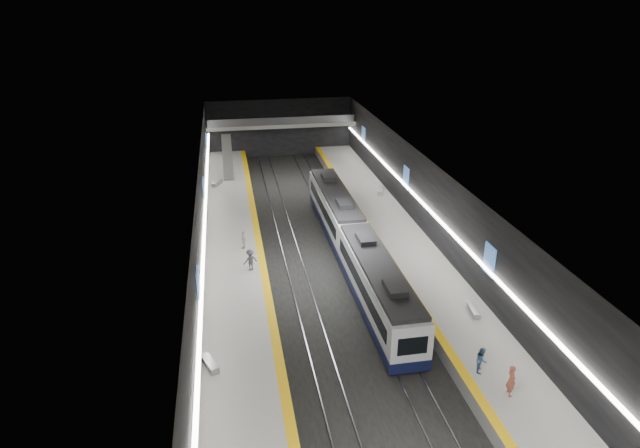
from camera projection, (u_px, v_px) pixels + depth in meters
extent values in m
plane|color=black|center=(327.00, 274.00, 44.55)|extent=(70.00, 70.00, 0.00)
cube|color=beige|center=(328.00, 183.00, 41.33)|extent=(20.00, 70.00, 0.04)
cube|color=black|center=(201.00, 240.00, 41.31)|extent=(0.04, 70.00, 8.00)
cube|color=black|center=(445.00, 221.00, 44.56)|extent=(0.04, 70.00, 8.00)
cube|color=black|center=(280.00, 128.00, 74.46)|extent=(20.00, 0.04, 8.00)
cube|color=slate|center=(236.00, 276.00, 43.13)|extent=(5.00, 70.00, 1.00)
cube|color=#9B9B96|center=(236.00, 271.00, 42.93)|extent=(5.00, 70.00, 0.02)
cube|color=yellow|center=(263.00, 268.00, 43.28)|extent=(0.60, 70.00, 0.02)
cube|color=slate|center=(414.00, 261.00, 45.57)|extent=(5.00, 70.00, 1.00)
cube|color=#9B9B96|center=(414.00, 256.00, 45.36)|extent=(5.00, 70.00, 0.02)
cube|color=yellow|center=(389.00, 258.00, 45.00)|extent=(0.60, 70.00, 0.02)
cube|color=gray|center=(289.00, 276.00, 44.00)|extent=(0.08, 70.00, 0.12)
cube|color=gray|center=(306.00, 275.00, 44.24)|extent=(0.08, 70.00, 0.12)
cube|color=gray|center=(348.00, 271.00, 44.82)|extent=(0.08, 70.00, 0.12)
cube|color=gray|center=(365.00, 270.00, 45.05)|extent=(0.08, 70.00, 0.12)
cube|color=#0E1336|center=(377.00, 302.00, 39.09)|extent=(2.65, 15.00, 0.80)
cube|color=silver|center=(378.00, 283.00, 38.43)|extent=(2.65, 15.00, 2.50)
cube|color=black|center=(379.00, 265.00, 37.87)|extent=(2.44, 14.25, 0.30)
cube|color=black|center=(378.00, 282.00, 38.41)|extent=(2.69, 13.20, 1.00)
cube|color=black|center=(413.00, 346.00, 31.68)|extent=(1.85, 0.05, 1.20)
cube|color=#0E1336|center=(335.00, 222.00, 52.60)|extent=(2.65, 15.00, 0.80)
cube|color=silver|center=(335.00, 206.00, 51.94)|extent=(2.65, 15.00, 2.50)
cube|color=black|center=(336.00, 193.00, 51.37)|extent=(2.44, 14.25, 0.30)
cube|color=black|center=(335.00, 206.00, 51.92)|extent=(2.69, 13.20, 1.00)
cube|color=black|center=(353.00, 239.00, 45.19)|extent=(1.85, 0.05, 1.20)
cube|color=#3A67B0|center=(198.00, 286.00, 33.92)|extent=(0.10, 1.50, 2.20)
cube|color=#3A67B0|center=(204.00, 190.00, 50.13)|extent=(0.10, 1.50, 2.20)
cube|color=#3A67B0|center=(206.00, 143.00, 65.44)|extent=(0.10, 1.50, 2.20)
cube|color=#3A67B0|center=(489.00, 260.00, 37.14)|extent=(0.10, 1.50, 2.20)
cube|color=#3A67B0|center=(406.00, 178.00, 53.35)|extent=(0.10, 1.50, 2.20)
cube|color=#3A67B0|center=(363.00, 136.00, 68.66)|extent=(0.10, 1.50, 2.20)
cube|color=white|center=(204.00, 242.00, 41.43)|extent=(0.25, 68.60, 0.12)
cube|color=white|center=(443.00, 224.00, 44.61)|extent=(0.25, 68.60, 0.12)
cube|color=gray|center=(281.00, 124.00, 72.25)|extent=(20.00, 3.00, 0.50)
cube|color=#47474C|center=(282.00, 121.00, 70.65)|extent=(19.60, 0.08, 1.00)
cube|color=#99999E|center=(227.00, 157.00, 65.58)|extent=(1.20, 7.50, 3.92)
cube|color=#99999E|center=(210.00, 364.00, 31.94)|extent=(1.20, 1.88, 0.45)
cube|color=#99999E|center=(217.00, 183.00, 61.61)|extent=(1.26, 1.96, 0.47)
cube|color=#99999E|center=(474.00, 311.00, 37.24)|extent=(0.70, 1.74, 0.41)
cube|color=#99999E|center=(381.00, 191.00, 59.28)|extent=(1.21, 2.12, 0.50)
imported|color=#AB5340|center=(511.00, 381.00, 29.47)|extent=(0.51, 0.74, 1.92)
imported|color=#456697|center=(482.00, 360.00, 31.36)|extent=(0.92, 0.99, 1.62)
imported|color=silver|center=(244.00, 240.00, 46.36)|extent=(0.55, 1.03, 1.67)
imported|color=#3E3E45|center=(250.00, 260.00, 42.69)|extent=(1.33, 1.05, 1.81)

